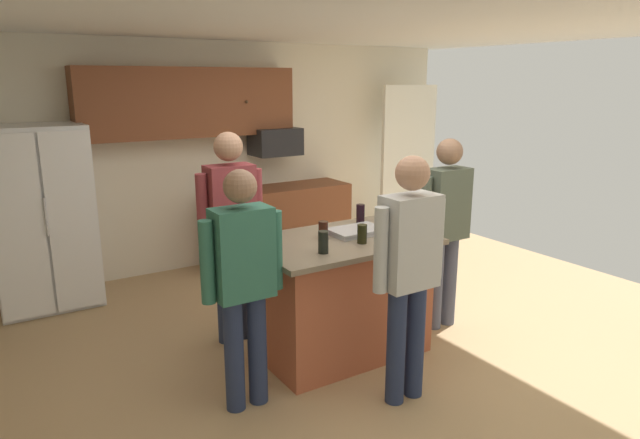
# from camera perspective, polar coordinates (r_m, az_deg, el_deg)

# --- Properties ---
(floor) EXTENTS (7.04, 7.04, 0.00)m
(floor) POSITION_cam_1_polar(r_m,az_deg,el_deg) (4.78, 3.59, -12.93)
(floor) COLOR tan
(floor) RESTS_ON ground
(ceiling) EXTENTS (7.04, 7.04, 0.00)m
(ceiling) POSITION_cam_1_polar(r_m,az_deg,el_deg) (4.28, 4.15, 19.84)
(ceiling) COLOR white
(back_wall) EXTENTS (6.40, 0.10, 2.60)m
(back_wall) POSITION_cam_1_polar(r_m,az_deg,el_deg) (6.78, -10.26, 6.50)
(back_wall) COLOR beige
(back_wall) RESTS_ON ground
(french_door_window_panel) EXTENTS (0.90, 0.06, 2.00)m
(french_door_window_panel) POSITION_cam_1_polar(r_m,az_deg,el_deg) (7.83, 8.96, 6.07)
(french_door_window_panel) COLOR white
(french_door_window_panel) RESTS_ON ground
(cabinet_run_upper) EXTENTS (2.40, 0.38, 0.75)m
(cabinet_run_upper) POSITION_cam_1_polar(r_m,az_deg,el_deg) (6.40, -13.20, 11.54)
(cabinet_run_upper) COLOR brown
(cabinet_run_lower) EXTENTS (1.80, 0.63, 0.90)m
(cabinet_run_lower) POSITION_cam_1_polar(r_m,az_deg,el_deg) (6.90, -4.34, -0.37)
(cabinet_run_lower) COLOR brown
(cabinet_run_lower) RESTS_ON ground
(refrigerator) EXTENTS (0.90, 0.76, 1.76)m
(refrigerator) POSITION_cam_1_polar(r_m,az_deg,el_deg) (5.98, -26.50, 0.16)
(refrigerator) COLOR white
(refrigerator) RESTS_ON ground
(microwave_over_range) EXTENTS (0.56, 0.40, 0.32)m
(microwave_over_range) POSITION_cam_1_polar(r_m,az_deg,el_deg) (6.74, -4.58, 7.92)
(microwave_over_range) COLOR black
(kitchen_island) EXTENTS (1.41, 0.94, 0.96)m
(kitchen_island) POSITION_cam_1_polar(r_m,az_deg,el_deg) (4.53, 2.04, -7.73)
(kitchen_island) COLOR #AD5638
(kitchen_island) RESTS_ON ground
(person_guest_left) EXTENTS (0.57, 0.23, 1.77)m
(person_guest_left) POSITION_cam_1_polar(r_m,az_deg,el_deg) (4.62, -9.04, -0.34)
(person_guest_left) COLOR #232D4C
(person_guest_left) RESTS_ON ground
(person_elder_center) EXTENTS (0.57, 0.22, 1.70)m
(person_elder_center) POSITION_cam_1_polar(r_m,az_deg,el_deg) (3.74, 9.05, -4.50)
(person_elder_center) COLOR #232D4C
(person_elder_center) RESTS_ON ground
(person_host_foreground) EXTENTS (0.57, 0.22, 1.63)m
(person_host_foreground) POSITION_cam_1_polar(r_m,az_deg,el_deg) (3.67, -7.84, -5.67)
(person_host_foreground) COLOR #232D4C
(person_host_foreground) RESTS_ON ground
(person_guest_right) EXTENTS (0.57, 0.22, 1.69)m
(person_guest_right) POSITION_cam_1_polar(r_m,az_deg,el_deg) (4.97, 12.70, -0.15)
(person_guest_right) COLOR #4C5166
(person_guest_right) RESTS_ON ground
(glass_pilsner) EXTENTS (0.07, 0.07, 0.15)m
(glass_pilsner) POSITION_cam_1_polar(r_m,az_deg,el_deg) (4.25, 4.31, -1.48)
(glass_pilsner) COLOR black
(glass_pilsner) RESTS_ON kitchen_island
(glass_dark_ale) EXTENTS (0.07, 0.07, 0.16)m
(glass_dark_ale) POSITION_cam_1_polar(r_m,az_deg,el_deg) (3.99, 0.33, -2.33)
(glass_dark_ale) COLOR black
(glass_dark_ale) RESTS_ON kitchen_island
(tumbler_amber) EXTENTS (0.07, 0.07, 0.17)m
(tumbler_amber) POSITION_cam_1_polar(r_m,az_deg,el_deg) (4.84, 4.14, 0.58)
(tumbler_amber) COLOR black
(tumbler_amber) RESTS_ON kitchen_island
(mug_ceramic_white) EXTENTS (0.12, 0.08, 0.10)m
(mug_ceramic_white) POSITION_cam_1_polar(r_m,az_deg,el_deg) (4.44, 7.26, -1.16)
(mug_ceramic_white) COLOR #4C6B99
(mug_ceramic_white) RESTS_ON kitchen_island
(glass_short_whisky) EXTENTS (0.08, 0.08, 0.14)m
(glass_short_whisky) POSITION_cam_1_polar(r_m,az_deg,el_deg) (4.37, 0.34, -1.05)
(glass_short_whisky) COLOR black
(glass_short_whisky) RESTS_ON kitchen_island
(glass_stout_tall) EXTENTS (0.06, 0.06, 0.12)m
(glass_stout_tall) POSITION_cam_1_polar(r_m,az_deg,el_deg) (4.77, 6.57, 0.10)
(glass_stout_tall) COLOR black
(glass_stout_tall) RESTS_ON kitchen_island
(serving_tray) EXTENTS (0.44, 0.30, 0.04)m
(serving_tray) POSITION_cam_1_polar(r_m,az_deg,el_deg) (4.52, 3.77, -1.17)
(serving_tray) COLOR #B7B7BC
(serving_tray) RESTS_ON kitchen_island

